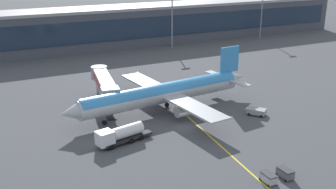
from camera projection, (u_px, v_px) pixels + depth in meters
name	position (u px, v px, depth m)	size (l,w,h in m)	color
ground_plane	(186.00, 126.00, 80.40)	(700.00, 700.00, 0.00)	#47494F
apron_lead_in_line	(192.00, 121.00, 83.18)	(0.30, 80.00, 0.01)	yellow
terminal_building	(107.00, 27.00, 148.03)	(207.35, 16.47, 14.58)	#424751
main_airliner	(164.00, 93.00, 86.89)	(45.75, 36.36, 12.23)	#B2B7BC
jet_bridge	(104.00, 83.00, 90.76)	(6.90, 20.65, 6.91)	#B2B7BC
fuel_tanker	(121.00, 135.00, 72.62)	(11.08, 4.74, 3.25)	#232326
pushback_tug	(257.00, 111.00, 85.96)	(4.13, 4.42, 1.40)	gray
baggage_cart_0	(268.00, 178.00, 60.38)	(1.66, 2.68, 1.48)	#B2B7BC
baggage_cart_1	(285.00, 173.00, 61.68)	(1.66, 2.68, 1.48)	#595B60
apron_light_mast_0	(262.00, 8.00, 162.18)	(2.80, 0.50, 20.66)	gray
apron_light_mast_1	(172.00, 17.00, 145.30)	(2.80, 0.50, 18.89)	gray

